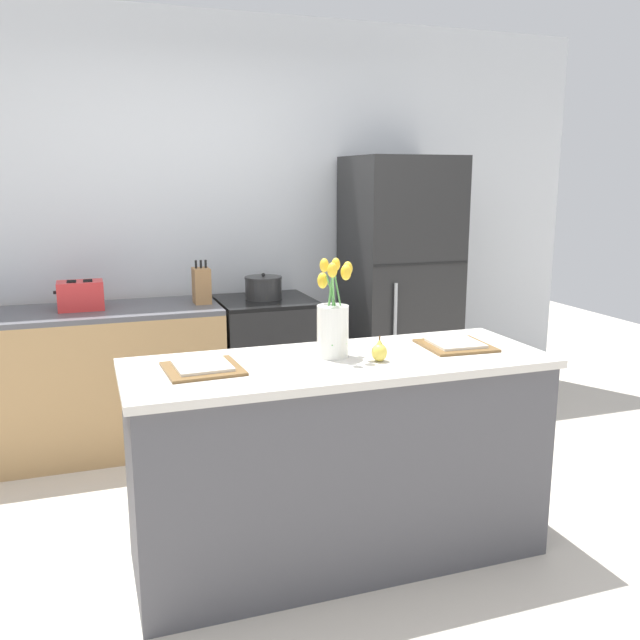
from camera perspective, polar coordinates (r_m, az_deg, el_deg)
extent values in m
plane|color=beige|center=(3.22, 1.56, -19.08)|extent=(10.00, 10.00, 0.00)
cube|color=silver|center=(4.69, -7.15, 8.08)|extent=(5.20, 0.08, 2.70)
cube|color=#4C4C51|center=(3.02, 1.60, -11.98)|extent=(1.76, 0.62, 0.87)
cube|color=beige|center=(2.86, 1.66, -3.67)|extent=(1.80, 0.66, 0.03)
cube|color=tan|center=(4.35, -19.49, -5.17)|extent=(1.68, 0.60, 0.86)
cube|color=#515156|center=(4.25, -19.90, 0.56)|extent=(1.68, 0.60, 0.03)
cube|color=black|center=(4.49, -4.50, -3.97)|extent=(0.60, 0.60, 0.86)
cube|color=black|center=(4.38, -4.60, 1.62)|extent=(0.60, 0.60, 0.02)
cube|color=black|center=(4.21, -3.43, -5.47)|extent=(0.42, 0.01, 0.28)
cube|color=black|center=(4.71, 6.66, 2.57)|extent=(0.68, 0.64, 1.80)
cube|color=black|center=(4.39, 8.57, 4.68)|extent=(0.67, 0.01, 0.01)
cylinder|color=#B2B5B7|center=(4.38, 6.31, -1.94)|extent=(0.02, 0.02, 0.78)
cylinder|color=silver|center=(2.87, 1.08, -0.96)|extent=(0.14, 0.14, 0.22)
cylinder|color=#569E4C|center=(2.86, 1.78, 0.96)|extent=(0.06, 0.01, 0.30)
ellipsoid|color=yellow|center=(2.84, 2.35, 4.35)|extent=(0.04, 0.04, 0.06)
cylinder|color=#569E4C|center=(2.87, 1.13, 1.22)|extent=(0.07, 0.13, 0.30)
ellipsoid|color=yellow|center=(2.91, 1.34, 4.71)|extent=(0.04, 0.04, 0.06)
cylinder|color=#569E4C|center=(2.88, 0.63, 0.47)|extent=(0.03, 0.07, 0.24)
ellipsoid|color=yellow|center=(2.88, 0.22, 3.34)|extent=(0.05, 0.05, 0.07)
cylinder|color=#569E4C|center=(2.85, 0.72, 1.07)|extent=(0.05, 0.01, 0.32)
ellipsoid|color=yellow|center=(2.81, 0.36, 4.63)|extent=(0.04, 0.04, 0.06)
cylinder|color=#569E4C|center=(2.83, 1.07, 0.95)|extent=(0.04, 0.10, 0.30)
ellipsoid|color=yellow|center=(2.76, 1.05, 4.23)|extent=(0.04, 0.04, 0.06)
cylinder|color=#569E4C|center=(2.85, 1.31, 0.86)|extent=(0.07, 0.09, 0.29)
ellipsoid|color=yellow|center=(2.79, 2.19, 4.04)|extent=(0.04, 0.04, 0.07)
ellipsoid|color=#E5CC4C|center=(2.83, 5.02, -2.74)|extent=(0.07, 0.07, 0.08)
cone|color=#E5CC4C|center=(2.82, 5.04, -1.89)|extent=(0.04, 0.04, 0.03)
cylinder|color=brown|center=(2.81, 5.04, -1.50)|extent=(0.01, 0.01, 0.01)
cube|color=brown|center=(2.74, -9.85, -4.06)|extent=(0.31, 0.31, 0.01)
cube|color=silver|center=(2.74, -9.86, -3.82)|extent=(0.22, 0.22, 0.01)
cube|color=brown|center=(3.13, 11.34, -2.12)|extent=(0.31, 0.31, 0.01)
cube|color=silver|center=(3.12, 11.35, -1.91)|extent=(0.22, 0.22, 0.01)
cube|color=red|center=(4.25, -19.51, 1.96)|extent=(0.26, 0.18, 0.17)
cube|color=black|center=(4.24, -20.20, 3.05)|extent=(0.05, 0.11, 0.01)
cube|color=black|center=(4.24, -18.97, 3.14)|extent=(0.05, 0.11, 0.01)
cube|color=black|center=(4.25, -21.42, 2.17)|extent=(0.02, 0.02, 0.02)
cylinder|color=#2D2D2D|center=(4.38, -4.78, 2.63)|extent=(0.23, 0.23, 0.13)
cylinder|color=#2D2D2D|center=(4.37, -4.80, 3.57)|extent=(0.24, 0.24, 0.01)
sphere|color=black|center=(4.37, -4.80, 3.82)|extent=(0.02, 0.02, 0.02)
cube|color=#A37547|center=(4.27, -9.94, 2.86)|extent=(0.10, 0.14, 0.22)
cylinder|color=black|center=(4.25, -10.41, 4.64)|extent=(0.01, 0.01, 0.05)
cylinder|color=black|center=(4.26, -10.01, 4.66)|extent=(0.01, 0.01, 0.05)
cylinder|color=black|center=(4.26, -9.61, 4.68)|extent=(0.01, 0.01, 0.05)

